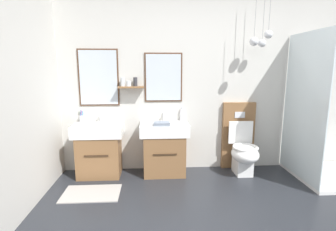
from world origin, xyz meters
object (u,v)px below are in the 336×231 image
toilet (241,147)px  soap_dispenser (182,115)px  vanity_sink_left (99,148)px  toothbrush_cup (82,118)px  folded_hand_towel (162,124)px  shower_tray (322,151)px  vanity_sink_right (164,147)px

toilet → soap_dispenser: toilet is taller
vanity_sink_left → toothbrush_cup: bearing=149.7°
vanity_sink_left → toothbrush_cup: toothbrush_cup is taller
folded_hand_towel → toilet: bearing=5.8°
folded_hand_towel → toothbrush_cup: bearing=166.1°
shower_tray → toilet: bearing=163.6°
shower_tray → folded_hand_towel: bearing=175.3°
toothbrush_cup → folded_hand_towel: 1.16m
vanity_sink_right → shower_tray: size_ratio=0.38×
toothbrush_cup → toilet: bearing=-4.0°
folded_hand_towel → vanity_sink_left: bearing=171.6°
toilet → vanity_sink_left: bearing=179.7°
soap_dispenser → folded_hand_towel: 0.43m
vanity_sink_right → toilet: bearing=-0.6°
vanity_sink_right → shower_tray: bearing=-8.3°
vanity_sink_left → vanity_sink_right: bearing=0.0°
toothbrush_cup → shower_tray: bearing=-7.9°
vanity_sink_left → folded_hand_towel: size_ratio=3.35×
toilet → soap_dispenser: (-0.85, 0.17, 0.45)m
vanity_sink_right → toothbrush_cup: toothbrush_cup is taller
toothbrush_cup → folded_hand_towel: size_ratio=0.94×
vanity_sink_right → folded_hand_towel: size_ratio=3.35×
toilet → vanity_sink_right: bearing=179.4°
vanity_sink_right → folded_hand_towel: folded_hand_towel is taller
soap_dispenser → vanity_sink_left: bearing=-172.3°
vanity_sink_right → shower_tray: shower_tray is taller
vanity_sink_right → toothbrush_cup: size_ratio=3.56×
vanity_sink_left → toilet: 2.03m
toothbrush_cup → soap_dispenser: 1.43m
toilet → toothbrush_cup: 2.33m
toilet → folded_hand_towel: bearing=-174.2°
vanity_sink_left → soap_dispenser: (1.18, 0.16, 0.44)m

